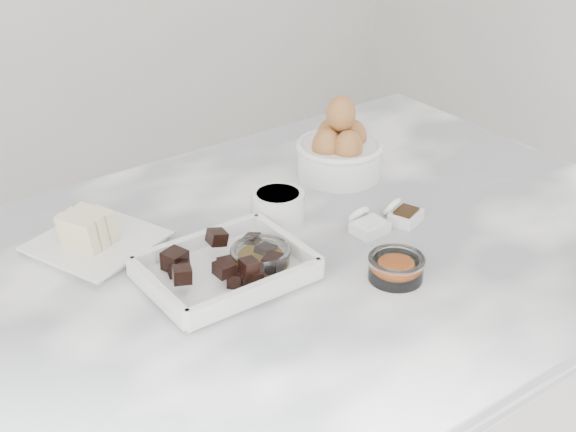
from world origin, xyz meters
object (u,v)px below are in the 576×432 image
Objects in this scene: egg_bowl at (339,150)px; vanilla_spoon at (402,214)px; zest_bowl at (396,267)px; salt_spoon at (367,224)px; chocolate_dish at (225,264)px; sugar_ramekin at (278,206)px; honey_bowl at (261,259)px; butter_plate at (94,236)px.

egg_bowl reaches higher than vanilla_spoon.
salt_spoon reaches higher than zest_bowl.
zest_bowl is at bearing -36.33° from chocolate_dish.
sugar_ramekin is at bearing 143.39° from vanilla_spoon.
vanilla_spoon is (0.26, -0.01, -0.01)m from honey_bowl.
chocolate_dish is at bearing -58.93° from butter_plate.
vanilla_spoon is at bearing -4.64° from chocolate_dish.
butter_plate reaches higher than salt_spoon.
egg_bowl is (0.18, 0.07, 0.02)m from sugar_ramekin.
honey_bowl reaches higher than zest_bowl.
chocolate_dish is 0.05m from honey_bowl.
sugar_ramekin reaches higher than salt_spoon.
chocolate_dish is at bearing -154.33° from egg_bowl.
zest_bowl is 0.17m from vanilla_spoon.
chocolate_dish reaches higher than vanilla_spoon.
chocolate_dish is at bearing 143.67° from zest_bowl.
salt_spoon is (-0.07, 0.01, 0.00)m from vanilla_spoon.
honey_bowl is at bearing -50.76° from butter_plate.
sugar_ramekin is 0.20m from vanilla_spoon.
butter_plate reaches higher than sugar_ramekin.
zest_bowl is 1.27× the size of salt_spoon.
sugar_ramekin is 0.14m from salt_spoon.
honey_bowl is at bearing 177.34° from vanilla_spoon.
egg_bowl is at bearing 62.62° from salt_spoon.
vanilla_spoon is 1.12× the size of salt_spoon.
salt_spoon is at bearing -50.04° from sugar_ramekin.
butter_plate reaches higher than vanilla_spoon.
sugar_ramekin is 1.03× the size of zest_bowl.
butter_plate is at bearing 132.92° from zest_bowl.
zest_bowl is 0.14m from salt_spoon.
sugar_ramekin is 0.20m from egg_bowl.
sugar_ramekin is 1.30× the size of salt_spoon.
chocolate_dish reaches higher than salt_spoon.
honey_bowl is at bearing 137.87° from zest_bowl.
honey_bowl is at bearing 178.88° from salt_spoon.
sugar_ramekin is (0.16, 0.09, 0.00)m from chocolate_dish.
butter_plate is 0.28m from sugar_ramekin.
sugar_ramekin is at bearing 98.56° from zest_bowl.
egg_bowl is 2.15× the size of vanilla_spoon.
butter_plate is 0.41m from salt_spoon.
zest_bowl is (0.03, -0.23, -0.01)m from sugar_ramekin.
zest_bowl is (0.14, -0.13, -0.00)m from honey_bowl.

